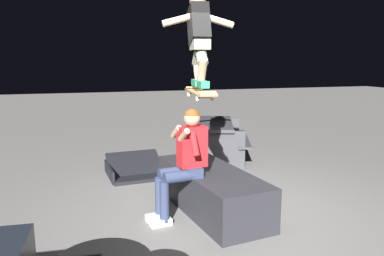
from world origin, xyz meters
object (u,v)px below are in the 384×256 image
object	(u,v)px
skater_airborne	(199,35)
picnic_table_back	(214,134)
kicker_ramp	(137,171)
person_sitting_on_ledge	(184,158)
skateboard	(200,93)
ledge_box_main	(211,190)

from	to	relation	value
skater_airborne	picnic_table_back	size ratio (longest dim) A/B	0.55
skater_airborne	kicker_ramp	xyz separation A→B (m)	(1.82, 0.54, -2.18)
person_sitting_on_ledge	skateboard	distance (m)	0.82
skater_airborne	kicker_ramp	world-z (taller)	skater_airborne
person_sitting_on_ledge	skateboard	world-z (taller)	skateboard
skater_airborne	person_sitting_on_ledge	bearing A→B (deg)	121.14
ledge_box_main	skater_airborne	world-z (taller)	skater_airborne
skateboard	skater_airborne	world-z (taller)	skater_airborne
kicker_ramp	picnic_table_back	distance (m)	1.82
ledge_box_main	kicker_ramp	bearing A→B (deg)	21.70
ledge_box_main	skateboard	bearing A→B (deg)	110.93
skater_airborne	picnic_table_back	distance (m)	3.21
ledge_box_main	picnic_table_back	size ratio (longest dim) A/B	0.95
kicker_ramp	skater_airborne	bearing A→B (deg)	-163.55
ledge_box_main	skater_airborne	size ratio (longest dim) A/B	1.75
person_sitting_on_ledge	kicker_ramp	bearing A→B (deg)	8.68
ledge_box_main	skater_airborne	bearing A→B (deg)	94.77
ledge_box_main	skateboard	distance (m)	1.31
ledge_box_main	skateboard	xyz separation A→B (m)	(-0.07, 0.19, 1.29)
ledge_box_main	person_sitting_on_ledge	xyz separation A→B (m)	(-0.16, 0.42, 0.51)
person_sitting_on_ledge	skater_airborne	xyz separation A→B (m)	(0.14, -0.24, 1.47)
skater_airborne	kicker_ramp	bearing A→B (deg)	16.45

